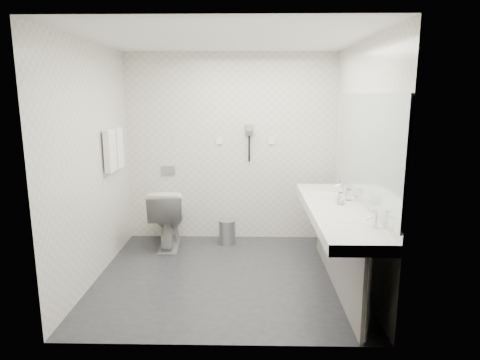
{
  "coord_description": "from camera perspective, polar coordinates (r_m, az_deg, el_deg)",
  "views": [
    {
      "loc": [
        0.24,
        -4.31,
        1.97
      ],
      "look_at": [
        0.15,
        0.15,
        1.05
      ],
      "focal_mm": 31.38,
      "sensor_mm": 36.0,
      "label": 1
    }
  ],
  "objects": [
    {
      "name": "glass_left",
      "position": [
        4.54,
        13.52,
        -2.3
      ],
      "size": [
        0.07,
        0.07,
        0.1
      ],
      "primitive_type": "cylinder",
      "rotation": [
        0.0,
        0.0,
        0.29
      ],
      "color": "silver",
      "rests_on": "vanity_counter"
    },
    {
      "name": "flush_plate",
      "position": [
        5.79,
        -9.72,
        1.33
      ],
      "size": [
        0.18,
        0.02,
        0.12
      ],
      "primitive_type": "cube",
      "color": "#B2B5BA",
      "rests_on": "wall_back"
    },
    {
      "name": "soap_bottle_a",
      "position": [
        4.44,
        13.2,
        -2.51
      ],
      "size": [
        0.07,
        0.07,
        0.11
      ],
      "primitive_type": "imported",
      "rotation": [
        0.0,
        0.0,
        0.4
      ],
      "color": "white",
      "rests_on": "vanity_counter"
    },
    {
      "name": "vanity_counter",
      "position": [
        4.36,
        12.86,
        -4.2
      ],
      "size": [
        0.55,
        2.2,
        0.1
      ],
      "primitive_type": "cube",
      "color": "white",
      "rests_on": "floor"
    },
    {
      "name": "towel_rail",
      "position": [
        5.13,
        -17.02,
        6.45
      ],
      "size": [
        0.02,
        0.62,
        0.02
      ],
      "primitive_type": "cylinder",
      "rotation": [
        1.57,
        0.0,
        0.0
      ],
      "color": "silver",
      "rests_on": "wall_left"
    },
    {
      "name": "glass_right",
      "position": [
        4.64,
        14.53,
        -1.94
      ],
      "size": [
        0.08,
        0.08,
        0.12
      ],
      "primitive_type": "cylinder",
      "rotation": [
        0.0,
        0.0,
        -0.33
      ],
      "color": "silver",
      "rests_on": "vanity_counter"
    },
    {
      "name": "switch_plate_a",
      "position": [
        5.64,
        -2.82,
        5.33
      ],
      "size": [
        0.09,
        0.02,
        0.09
      ],
      "primitive_type": "cube",
      "color": "white",
      "rests_on": "wall_back"
    },
    {
      "name": "wall_back",
      "position": [
        5.66,
        -1.28,
        4.34
      ],
      "size": [
        2.8,
        0.0,
        2.8
      ],
      "primitive_type": "plane",
      "rotation": [
        1.57,
        0.0,
        0.0
      ],
      "color": "silver",
      "rests_on": "floor"
    },
    {
      "name": "basin_far",
      "position": [
        4.97,
        11.39,
        -1.78
      ],
      "size": [
        0.4,
        0.31,
        0.05
      ],
      "primitive_type": "ellipsoid",
      "color": "white",
      "rests_on": "vanity_counter"
    },
    {
      "name": "switch_plate_b",
      "position": [
        5.64,
        4.33,
        5.3
      ],
      "size": [
        0.09,
        0.02,
        0.09
      ],
      "primitive_type": "cube",
      "color": "white",
      "rests_on": "wall_back"
    },
    {
      "name": "vanity_post_near",
      "position": [
        3.58,
        16.85,
        -15.31
      ],
      "size": [
        0.06,
        0.06,
        0.75
      ],
      "primitive_type": "cylinder",
      "color": "silver",
      "rests_on": "floor"
    },
    {
      "name": "wall_left",
      "position": [
        4.66,
        -19.46,
        2.12
      ],
      "size": [
        0.0,
        2.6,
        2.6
      ],
      "primitive_type": "plane",
      "rotation": [
        1.57,
        0.0,
        1.57
      ],
      "color": "silver",
      "rests_on": "floor"
    },
    {
      "name": "towel_far",
      "position": [
        5.28,
        -16.31,
        4.23
      ],
      "size": [
        0.07,
        0.24,
        0.48
      ],
      "primitive_type": "cube",
      "color": "white",
      "rests_on": "towel_rail"
    },
    {
      "name": "soap_bottle_b",
      "position": [
        4.44,
        13.59,
        -2.66
      ],
      "size": [
        0.09,
        0.09,
        0.09
      ],
      "primitive_type": "imported",
      "rotation": [
        0.0,
        0.0,
        -0.3
      ],
      "color": "white",
      "rests_on": "vanity_counter"
    },
    {
      "name": "mirror",
      "position": [
        4.29,
        16.66,
        4.22
      ],
      "size": [
        0.02,
        2.2,
        1.05
      ],
      "primitive_type": "cube",
      "color": "#B2BCC6",
      "rests_on": "wall_right"
    },
    {
      "name": "toilet",
      "position": [
        5.55,
        -9.79,
        -5.05
      ],
      "size": [
        0.49,
        0.8,
        0.78
      ],
      "primitive_type": "imported",
      "rotation": [
        0.0,
        0.0,
        3.22
      ],
      "color": "white",
      "rests_on": "floor"
    },
    {
      "name": "wall_right",
      "position": [
        4.52,
        16.03,
        2.04
      ],
      "size": [
        0.0,
        2.6,
        2.6
      ],
      "primitive_type": "plane",
      "rotation": [
        1.57,
        0.0,
        -1.57
      ],
      "color": "silver",
      "rests_on": "floor"
    },
    {
      "name": "vanity_panel",
      "position": [
        4.5,
        12.93,
        -9.42
      ],
      "size": [
        0.03,
        2.15,
        0.75
      ],
      "primitive_type": "cube",
      "color": "gray",
      "rests_on": "floor"
    },
    {
      "name": "ceiling",
      "position": [
        4.35,
        -2.13,
        18.66
      ],
      "size": [
        2.8,
        2.8,
        0.0
      ],
      "primitive_type": "plane",
      "rotation": [
        3.14,
        0.0,
        0.0
      ],
      "color": "white",
      "rests_on": "wall_back"
    },
    {
      "name": "faucet_near",
      "position": [
        3.77,
        17.83,
        -5.0
      ],
      "size": [
        0.04,
        0.04,
        0.15
      ],
      "primitive_type": "cylinder",
      "color": "silver",
      "rests_on": "vanity_counter"
    },
    {
      "name": "faucet_far",
      "position": [
        4.99,
        13.64,
        -0.77
      ],
      "size": [
        0.04,
        0.04,
        0.15
      ],
      "primitive_type": "cylinder",
      "color": "silver",
      "rests_on": "vanity_counter"
    },
    {
      "name": "dryer_barrel",
      "position": [
        5.52,
        1.27,
        7.08
      ],
      "size": [
        0.08,
        0.14,
        0.08
      ],
      "primitive_type": "cylinder",
      "rotation": [
        1.57,
        0.0,
        0.0
      ],
      "color": "gray",
      "rests_on": "dryer_cradle"
    },
    {
      "name": "basin_near",
      "position": [
        3.74,
        14.86,
        -6.38
      ],
      "size": [
        0.4,
        0.31,
        0.05
      ],
      "primitive_type": "ellipsoid",
      "color": "white",
      "rests_on": "vanity_counter"
    },
    {
      "name": "bin_lid",
      "position": [
        5.57,
        -1.75,
        -5.56
      ],
      "size": [
        0.22,
        0.22,
        0.02
      ],
      "primitive_type": "cylinder",
      "color": "#B2B5BA",
      "rests_on": "pedal_bin"
    },
    {
      "name": "dryer_cradle",
      "position": [
        5.6,
        1.27,
        6.83
      ],
      "size": [
        0.1,
        0.04,
        0.14
      ],
      "primitive_type": "cube",
      "color": "gray",
      "rests_on": "wall_back"
    },
    {
      "name": "wall_front",
      "position": [
        3.1,
        -3.33,
        -1.76
      ],
      "size": [
        2.8,
        0.0,
        2.8
      ],
      "primitive_type": "plane",
      "rotation": [
        -1.57,
        0.0,
        0.0
      ],
      "color": "silver",
      "rests_on": "floor"
    },
    {
      "name": "vanity_post_far",
      "position": [
        5.47,
        11.06,
        -5.53
      ],
      "size": [
        0.06,
        0.06,
        0.75
      ],
      "primitive_type": "cylinder",
      "color": "silver",
      "rests_on": "floor"
    },
    {
      "name": "dryer_cord",
      "position": [
        5.61,
        1.26,
        4.27
      ],
      "size": [
        0.02,
        0.02,
        0.35
      ],
      "primitive_type": "cylinder",
      "color": "black",
      "rests_on": "dryer_cradle"
    },
    {
      "name": "towel_near",
      "position": [
        5.02,
        -17.25,
        3.8
      ],
      "size": [
        0.07,
        0.24,
        0.48
      ],
      "primitive_type": "cube",
      "color": "white",
      "rests_on": "towel_rail"
    },
    {
      "name": "floor",
      "position": [
        4.74,
        -1.9,
        -12.9
      ],
      "size": [
        2.8,
        2.8,
        0.0
      ],
      "primitive_type": "plane",
      "color": "#27272C",
      "rests_on": "ground"
    },
    {
      "name": "pedal_bin",
      "position": [
        5.62,
        -1.74,
        -7.16
      ],
      "size": [
        0.26,
        0.26,
        0.31
      ],
      "primitive_type": "cylinder",
      "rotation": [
        0.0,
        0.0,
        -0.2
      ],
      "color": "#B2B5BA",
      "rests_on": "floor"
    }
  ]
}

